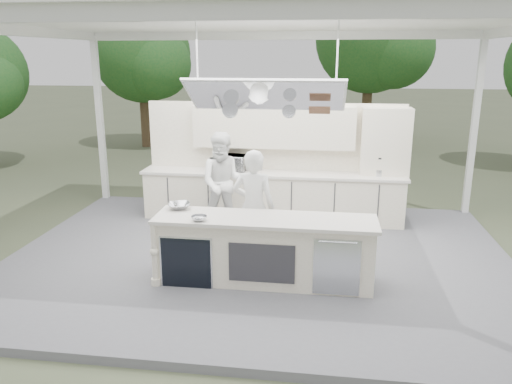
# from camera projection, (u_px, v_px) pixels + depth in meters

# --- Properties ---
(ground) EXTENTS (90.00, 90.00, 0.00)m
(ground) POSITION_uv_depth(u_px,v_px,m) (259.00, 262.00, 8.09)
(ground) COLOR #494F36
(ground) RESTS_ON ground
(stage_deck) EXTENTS (8.00, 6.00, 0.12)m
(stage_deck) POSITION_uv_depth(u_px,v_px,m) (259.00, 259.00, 8.07)
(stage_deck) COLOR #58585C
(stage_deck) RESTS_ON ground
(tent) EXTENTS (8.20, 6.20, 3.86)m
(tent) POSITION_uv_depth(u_px,v_px,m) (260.00, 21.00, 7.09)
(tent) COLOR white
(tent) RESTS_ON ground
(demo_island) EXTENTS (3.10, 0.79, 0.95)m
(demo_island) POSITION_uv_depth(u_px,v_px,m) (263.00, 250.00, 7.04)
(demo_island) COLOR white
(demo_island) RESTS_ON stage_deck
(back_counter) EXTENTS (5.08, 0.72, 0.95)m
(back_counter) POSITION_uv_depth(u_px,v_px,m) (272.00, 195.00, 9.74)
(back_counter) COLOR white
(back_counter) RESTS_ON stage_deck
(back_wall_unit) EXTENTS (5.05, 0.48, 2.25)m
(back_wall_unit) POSITION_uv_depth(u_px,v_px,m) (297.00, 145.00, 9.63)
(back_wall_unit) COLOR white
(back_wall_unit) RESTS_ON stage_deck
(tree_cluster) EXTENTS (19.55, 9.40, 5.85)m
(tree_cluster) POSITION_uv_depth(u_px,v_px,m) (293.00, 54.00, 16.57)
(tree_cluster) COLOR brown
(tree_cluster) RESTS_ON ground
(head_chef) EXTENTS (0.69, 0.49, 1.78)m
(head_chef) POSITION_uv_depth(u_px,v_px,m) (254.00, 207.00, 7.59)
(head_chef) COLOR white
(head_chef) RESTS_ON stage_deck
(sous_chef) EXTENTS (1.01, 0.86, 1.84)m
(sous_chef) POSITION_uv_depth(u_px,v_px,m) (224.00, 183.00, 8.90)
(sous_chef) COLOR white
(sous_chef) RESTS_ON stage_deck
(toaster_oven) EXTENTS (0.60, 0.46, 0.30)m
(toaster_oven) POSITION_uv_depth(u_px,v_px,m) (233.00, 163.00, 9.73)
(toaster_oven) COLOR silver
(toaster_oven) RESTS_ON back_counter
(bowl_large) EXTENTS (0.43, 0.43, 0.08)m
(bowl_large) POSITION_uv_depth(u_px,v_px,m) (179.00, 206.00, 7.32)
(bowl_large) COLOR #ADB0B4
(bowl_large) RESTS_ON demo_island
(bowl_small) EXTENTS (0.24, 0.24, 0.07)m
(bowl_small) POSITION_uv_depth(u_px,v_px,m) (199.00, 218.00, 6.79)
(bowl_small) COLOR #AEB0B5
(bowl_small) RESTS_ON demo_island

